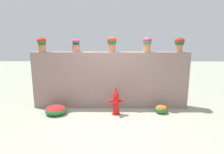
{
  "coord_description": "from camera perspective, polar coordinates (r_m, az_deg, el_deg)",
  "views": [
    {
      "loc": [
        0.11,
        -5.14,
        2.35
      ],
      "look_at": [
        0.05,
        0.88,
        1.04
      ],
      "focal_mm": 32.03,
      "sensor_mm": 36.0,
      "label": 1
    }
  ],
  "objects": [
    {
      "name": "potted_plant_2",
      "position": [
        6.24,
        -0.06,
        9.84
      ],
      "size": [
        0.3,
        0.3,
        0.47
      ],
      "color": "#B06C4E",
      "rests_on": "stone_wall"
    },
    {
      "name": "flower_bush_right",
      "position": [
        6.24,
        -15.75,
        -8.96
      ],
      "size": [
        0.64,
        0.57,
        0.27
      ],
      "color": "#2A7130",
      "rests_on": "ground"
    },
    {
      "name": "potted_plant_0",
      "position": [
        6.58,
        -19.43,
        9.09
      ],
      "size": [
        0.28,
        0.28,
        0.45
      ],
      "color": "#BD7150",
      "rests_on": "stone_wall"
    },
    {
      "name": "potted_plant_3",
      "position": [
        6.27,
        9.94,
        9.55
      ],
      "size": [
        0.29,
        0.29,
        0.46
      ],
      "color": "#BE7B4C",
      "rests_on": "stone_wall"
    },
    {
      "name": "flower_bush_left",
      "position": [
        6.27,
        13.9,
        -8.81
      ],
      "size": [
        0.37,
        0.33,
        0.26
      ],
      "color": "#30772E",
      "rests_on": "ground"
    },
    {
      "name": "fire_hydrant",
      "position": [
        5.92,
        1.14,
        -7.29
      ],
      "size": [
        0.4,
        0.33,
        0.81
      ],
      "color": "red",
      "rests_on": "ground"
    },
    {
      "name": "ground_plane",
      "position": [
        5.65,
        -0.62,
        -12.3
      ],
      "size": [
        24.0,
        24.0,
        0.0
      ],
      "primitive_type": "plane",
      "color": "#9E9F8B"
    },
    {
      "name": "potted_plant_1",
      "position": [
        6.37,
        -10.22,
        9.07
      ],
      "size": [
        0.3,
        0.3,
        0.41
      ],
      "color": "#B96A62",
      "rests_on": "stone_wall"
    },
    {
      "name": "potted_plant_4",
      "position": [
        6.51,
        18.7,
        9.24
      ],
      "size": [
        0.3,
        0.3,
        0.45
      ],
      "color": "#B87554",
      "rests_on": "stone_wall"
    },
    {
      "name": "stone_wall",
      "position": [
        6.38,
        -0.45,
        -0.88
      ],
      "size": [
        4.91,
        0.31,
        1.79
      ],
      "primitive_type": "cube",
      "color": "gray",
      "rests_on": "ground"
    }
  ]
}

